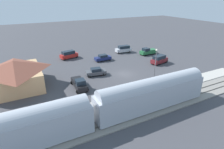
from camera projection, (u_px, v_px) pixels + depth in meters
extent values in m
plane|color=#424247|center=(124.00, 74.00, 42.83)|extent=(200.00, 200.00, 0.00)
cube|color=gray|center=(167.00, 102.00, 31.37)|extent=(4.80, 70.00, 0.18)
cube|color=#59544C|center=(170.00, 103.00, 30.73)|extent=(0.10, 70.00, 0.12)
cube|color=#59544C|center=(164.00, 99.00, 31.90)|extent=(0.10, 70.00, 0.12)
cube|color=#B7B2A8|center=(152.00, 92.00, 34.61)|extent=(3.20, 46.00, 0.30)
cube|color=#ADB2BC|center=(152.00, 96.00, 29.11)|extent=(2.90, 19.12, 3.70)
cube|color=red|center=(146.00, 94.00, 30.42)|extent=(0.04, 17.59, 0.36)
cylinder|color=#ADB2BC|center=(153.00, 86.00, 28.42)|extent=(2.75, 18.35, 2.76)
cube|color=#ADB2BC|center=(9.00, 138.00, 20.65)|extent=(2.90, 19.12, 3.70)
cube|color=red|center=(10.00, 132.00, 21.95)|extent=(0.04, 17.59, 0.36)
cylinder|color=#ADB2BC|center=(6.00, 125.00, 19.96)|extent=(2.75, 18.35, 2.76)
cube|color=tan|center=(16.00, 79.00, 36.03)|extent=(10.73, 8.96, 3.63)
pyramid|color=brown|center=(14.00, 65.00, 34.96)|extent=(11.53, 9.76, 1.83)
cube|color=#4C3323|center=(41.00, 78.00, 38.25)|extent=(1.10, 0.08, 2.10)
cylinder|color=#333338|center=(160.00, 89.00, 34.37)|extent=(0.22, 0.22, 0.85)
cylinder|color=#2D72B7|center=(160.00, 86.00, 34.08)|extent=(0.36, 0.36, 0.62)
sphere|color=tan|center=(161.00, 83.00, 33.91)|extent=(0.24, 0.24, 0.24)
cylinder|color=#23284C|center=(148.00, 88.00, 34.77)|extent=(0.22, 0.22, 0.85)
cylinder|color=#CC3F33|center=(148.00, 85.00, 34.48)|extent=(0.36, 0.36, 0.62)
sphere|color=tan|center=(148.00, 82.00, 34.31)|extent=(0.24, 0.24, 0.24)
cube|color=navy|center=(103.00, 58.00, 51.23)|extent=(1.89, 4.52, 0.76)
cube|color=#19232D|center=(103.00, 56.00, 50.96)|extent=(1.64, 2.18, 0.64)
cylinder|color=black|center=(98.00, 61.00, 50.02)|extent=(0.22, 0.68, 0.68)
cylinder|color=black|center=(96.00, 60.00, 51.33)|extent=(0.22, 0.68, 0.68)
cylinder|color=black|center=(110.00, 59.00, 51.43)|extent=(0.22, 0.68, 0.68)
cylinder|color=black|center=(107.00, 58.00, 52.74)|extent=(0.22, 0.68, 0.68)
cube|color=black|center=(79.00, 84.00, 36.14)|extent=(5.48, 2.19, 0.92)
cube|color=#19232D|center=(80.00, 82.00, 34.94)|extent=(1.80, 1.80, 0.84)
cylinder|color=black|center=(87.00, 90.00, 34.86)|extent=(0.22, 0.76, 0.76)
cylinder|color=black|center=(78.00, 92.00, 34.19)|extent=(0.22, 0.76, 0.76)
cylinder|color=black|center=(80.00, 81.00, 38.44)|extent=(0.22, 0.76, 0.76)
cylinder|color=black|center=(72.00, 82.00, 37.77)|extent=(0.22, 0.76, 0.76)
cube|color=black|center=(78.00, 79.00, 36.70)|extent=(3.05, 1.99, 0.20)
cube|color=silver|center=(123.00, 50.00, 58.54)|extent=(2.42, 5.06, 1.00)
cube|color=#19232D|center=(124.00, 47.00, 58.22)|extent=(2.04, 3.58, 0.88)
cylinder|color=black|center=(119.00, 53.00, 57.34)|extent=(0.22, 0.68, 0.68)
cylinder|color=black|center=(117.00, 51.00, 58.81)|extent=(0.22, 0.68, 0.68)
cylinder|color=black|center=(130.00, 52.00, 58.66)|extent=(0.22, 0.68, 0.68)
cylinder|color=black|center=(127.00, 50.00, 60.12)|extent=(0.22, 0.68, 0.68)
cube|color=maroon|center=(159.00, 60.00, 49.11)|extent=(2.87, 5.19, 1.00)
cube|color=#19232D|center=(159.00, 57.00, 48.65)|extent=(2.36, 3.70, 0.88)
cylinder|color=black|center=(161.00, 60.00, 51.01)|extent=(0.22, 0.68, 0.68)
cylinder|color=black|center=(166.00, 62.00, 49.78)|extent=(0.22, 0.68, 0.68)
cylinder|color=black|center=(152.00, 63.00, 48.83)|extent=(0.22, 0.68, 0.68)
cylinder|color=black|center=(157.00, 65.00, 47.59)|extent=(0.22, 0.68, 0.68)
cube|color=red|center=(69.00, 56.00, 53.03)|extent=(2.92, 5.20, 1.00)
cube|color=#19232D|center=(68.00, 53.00, 52.58)|extent=(2.39, 3.71, 0.88)
cylinder|color=black|center=(74.00, 55.00, 54.95)|extent=(0.22, 0.68, 0.68)
cylinder|color=black|center=(77.00, 57.00, 53.72)|extent=(0.22, 0.68, 0.68)
cylinder|color=black|center=(62.00, 58.00, 52.73)|extent=(0.22, 0.68, 0.68)
cylinder|color=black|center=(64.00, 59.00, 51.51)|extent=(0.22, 0.68, 0.68)
cube|color=#47494F|center=(96.00, 72.00, 41.82)|extent=(2.55, 4.74, 0.76)
cube|color=#19232D|center=(96.00, 70.00, 41.55)|extent=(1.95, 2.40, 0.64)
cylinder|color=black|center=(102.00, 72.00, 43.15)|extent=(0.22, 0.68, 0.68)
cylinder|color=black|center=(104.00, 74.00, 41.75)|extent=(0.22, 0.68, 0.68)
cylinder|color=black|center=(88.00, 74.00, 42.18)|extent=(0.22, 0.68, 0.68)
cylinder|color=black|center=(89.00, 76.00, 40.79)|extent=(0.22, 0.68, 0.68)
cube|color=#236638|center=(148.00, 52.00, 56.59)|extent=(2.06, 5.44, 0.92)
cube|color=#19232D|center=(146.00, 49.00, 55.79)|extent=(1.76, 1.76, 0.84)
cylinder|color=black|center=(144.00, 55.00, 55.12)|extent=(0.22, 0.76, 0.76)
cylinder|color=black|center=(141.00, 54.00, 56.51)|extent=(0.22, 0.76, 0.76)
cylinder|color=black|center=(156.00, 53.00, 57.02)|extent=(0.22, 0.76, 0.76)
cylinder|color=black|center=(152.00, 52.00, 58.41)|extent=(0.22, 0.76, 0.76)
cube|color=#236638|center=(151.00, 50.00, 56.78)|extent=(1.92, 3.01, 0.20)
cylinder|color=#515156|center=(155.00, 68.00, 36.69)|extent=(0.16, 0.16, 6.95)
sphere|color=#EAE5C6|center=(157.00, 50.00, 35.25)|extent=(0.44, 0.44, 0.44)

